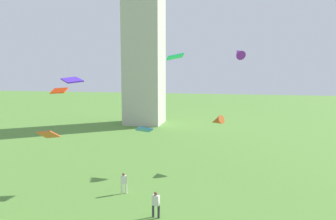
{
  "coord_description": "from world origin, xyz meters",
  "views": [
    {
      "loc": [
        2.85,
        -3.2,
        9.61
      ],
      "look_at": [
        -0.72,
        14.45,
        7.31
      ],
      "focal_mm": 35.35,
      "sensor_mm": 36.0,
      "label": 1
    }
  ],
  "objects_px": {
    "kite_flying_9": "(144,129)",
    "kite_flying_11": "(175,57)",
    "kite_flying_6": "(48,134)",
    "kite_flying_4": "(59,91)",
    "person_3": "(124,182)",
    "kite_flying_10": "(217,121)",
    "kite_flying_7": "(239,53)",
    "kite_flying_1": "(72,80)",
    "person_1": "(156,203)"
  },
  "relations": [
    {
      "from": "kite_flying_9",
      "to": "kite_flying_11",
      "type": "distance_m",
      "value": 9.58
    },
    {
      "from": "kite_flying_6",
      "to": "kite_flying_11",
      "type": "bearing_deg",
      "value": 60.46
    },
    {
      "from": "kite_flying_4",
      "to": "person_3",
      "type": "bearing_deg",
      "value": 164.15
    },
    {
      "from": "kite_flying_4",
      "to": "kite_flying_10",
      "type": "bearing_deg",
      "value": -152.13
    },
    {
      "from": "kite_flying_11",
      "to": "kite_flying_10",
      "type": "bearing_deg",
      "value": -163.71
    },
    {
      "from": "kite_flying_4",
      "to": "kite_flying_7",
      "type": "height_order",
      "value": "kite_flying_7"
    },
    {
      "from": "kite_flying_6",
      "to": "kite_flying_9",
      "type": "height_order",
      "value": "kite_flying_9"
    },
    {
      "from": "kite_flying_1",
      "to": "person_1",
      "type": "bearing_deg",
      "value": 43.78
    },
    {
      "from": "kite_flying_9",
      "to": "kite_flying_4",
      "type": "bearing_deg",
      "value": -144.49
    },
    {
      "from": "kite_flying_11",
      "to": "person_3",
      "type": "bearing_deg",
      "value": 39.49
    },
    {
      "from": "kite_flying_6",
      "to": "kite_flying_10",
      "type": "height_order",
      "value": "kite_flying_6"
    },
    {
      "from": "person_3",
      "to": "kite_flying_4",
      "type": "height_order",
      "value": "kite_flying_4"
    },
    {
      "from": "person_3",
      "to": "kite_flying_7",
      "type": "bearing_deg",
      "value": -162.67
    },
    {
      "from": "kite_flying_10",
      "to": "kite_flying_11",
      "type": "xyz_separation_m",
      "value": [
        -3.56,
        -2.82,
        6.03
      ]
    },
    {
      "from": "kite_flying_6",
      "to": "kite_flying_11",
      "type": "relative_size",
      "value": 1.06
    },
    {
      "from": "kite_flying_1",
      "to": "kite_flying_10",
      "type": "xyz_separation_m",
      "value": [
        8.72,
        11.82,
        -4.28
      ]
    },
    {
      "from": "person_3",
      "to": "kite_flying_6",
      "type": "xyz_separation_m",
      "value": [
        -4.96,
        -2.01,
        3.9
      ]
    },
    {
      "from": "person_1",
      "to": "person_3",
      "type": "height_order",
      "value": "person_1"
    },
    {
      "from": "kite_flying_4",
      "to": "kite_flying_10",
      "type": "distance_m",
      "value": 14.63
    },
    {
      "from": "kite_flying_1",
      "to": "kite_flying_7",
      "type": "xyz_separation_m",
      "value": [
        10.66,
        14.9,
        2.3
      ]
    },
    {
      "from": "person_1",
      "to": "kite_flying_9",
      "type": "xyz_separation_m",
      "value": [
        -1.0,
        0.91,
        4.59
      ]
    },
    {
      "from": "person_3",
      "to": "kite_flying_10",
      "type": "relative_size",
      "value": 0.98
    },
    {
      "from": "person_3",
      "to": "kite_flying_1",
      "type": "height_order",
      "value": "kite_flying_1"
    },
    {
      "from": "person_3",
      "to": "kite_flying_7",
      "type": "height_order",
      "value": "kite_flying_7"
    },
    {
      "from": "person_3",
      "to": "kite_flying_11",
      "type": "relative_size",
      "value": 0.99
    },
    {
      "from": "kite_flying_4",
      "to": "kite_flying_7",
      "type": "xyz_separation_m",
      "value": [
        14.64,
        9.59,
        3.39
      ]
    },
    {
      "from": "person_1",
      "to": "kite_flying_10",
      "type": "bearing_deg",
      "value": -94.72
    },
    {
      "from": "kite_flying_1",
      "to": "kite_flying_11",
      "type": "distance_m",
      "value": 10.53
    },
    {
      "from": "person_3",
      "to": "kite_flying_10",
      "type": "bearing_deg",
      "value": -164.22
    },
    {
      "from": "person_1",
      "to": "kite_flying_10",
      "type": "xyz_separation_m",
      "value": [
        3.17,
        11.87,
        3.56
      ]
    },
    {
      "from": "person_1",
      "to": "kite_flying_9",
      "type": "distance_m",
      "value": 4.79
    },
    {
      "from": "person_3",
      "to": "kite_flying_4",
      "type": "distance_m",
      "value": 9.36
    },
    {
      "from": "kite_flying_4",
      "to": "person_1",
      "type": "bearing_deg",
      "value": 151.39
    },
    {
      "from": "kite_flying_6",
      "to": "kite_flying_7",
      "type": "distance_m",
      "value": 20.02
    },
    {
      "from": "kite_flying_1",
      "to": "kite_flying_9",
      "type": "height_order",
      "value": "kite_flying_1"
    },
    {
      "from": "kite_flying_9",
      "to": "kite_flying_7",
      "type": "bearing_deg",
      "value": 129.59
    },
    {
      "from": "person_1",
      "to": "kite_flying_6",
      "type": "height_order",
      "value": "kite_flying_6"
    },
    {
      "from": "kite_flying_7",
      "to": "kite_flying_1",
      "type": "bearing_deg",
      "value": 34.63
    },
    {
      "from": "person_3",
      "to": "kite_flying_11",
      "type": "distance_m",
      "value": 11.52
    },
    {
      "from": "person_1",
      "to": "kite_flying_10",
      "type": "distance_m",
      "value": 12.79
    },
    {
      "from": "person_1",
      "to": "kite_flying_4",
      "type": "height_order",
      "value": "kite_flying_4"
    },
    {
      "from": "kite_flying_7",
      "to": "kite_flying_10",
      "type": "distance_m",
      "value": 7.52
    },
    {
      "from": "kite_flying_4",
      "to": "kite_flying_9",
      "type": "xyz_separation_m",
      "value": [
        8.54,
        -4.45,
        -2.15
      ]
    },
    {
      "from": "kite_flying_6",
      "to": "kite_flying_7",
      "type": "xyz_separation_m",
      "value": [
        13.44,
        13.44,
        6.29
      ]
    },
    {
      "from": "kite_flying_4",
      "to": "kite_flying_6",
      "type": "relative_size",
      "value": 0.74
    },
    {
      "from": "person_1",
      "to": "kite_flying_6",
      "type": "relative_size",
      "value": 1.0
    },
    {
      "from": "person_1",
      "to": "kite_flying_4",
      "type": "distance_m",
      "value": 12.85
    },
    {
      "from": "person_3",
      "to": "kite_flying_4",
      "type": "bearing_deg",
      "value": -52.69
    },
    {
      "from": "person_3",
      "to": "kite_flying_9",
      "type": "bearing_deg",
      "value": 96.19
    },
    {
      "from": "kite_flying_1",
      "to": "kite_flying_9",
      "type": "xyz_separation_m",
      "value": [
        4.56,
        0.86,
        -3.25
      ]
    }
  ]
}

